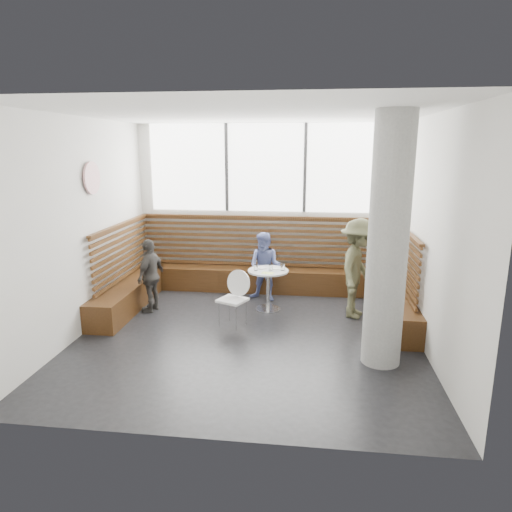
# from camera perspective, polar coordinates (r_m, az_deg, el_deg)

# --- Properties ---
(room) EXTENTS (5.00, 5.00, 3.20)m
(room) POSITION_cam_1_polar(r_m,az_deg,el_deg) (6.47, -1.08, 3.14)
(room) COLOR silver
(room) RESTS_ON ground
(booth) EXTENTS (5.00, 2.50, 1.44)m
(booth) POSITION_cam_1_polar(r_m,az_deg,el_deg) (8.46, 0.64, -2.70)
(booth) COLOR #38210E
(booth) RESTS_ON ground
(concrete_column) EXTENTS (0.50, 0.50, 3.20)m
(concrete_column) POSITION_cam_1_polar(r_m,az_deg,el_deg) (5.89, 16.16, 1.56)
(concrete_column) COLOR gray
(concrete_column) RESTS_ON ground
(wall_art) EXTENTS (0.03, 0.50, 0.50)m
(wall_art) POSITION_cam_1_polar(r_m,az_deg,el_deg) (7.51, -19.83, 9.16)
(wall_art) COLOR white
(wall_art) RESTS_ON room
(cafe_table) EXTENTS (0.70, 0.70, 0.72)m
(cafe_table) POSITION_cam_1_polar(r_m,az_deg,el_deg) (7.85, 1.52, -3.19)
(cafe_table) COLOR silver
(cafe_table) RESTS_ON ground
(cafe_chair) EXTENTS (0.42, 0.41, 0.87)m
(cafe_chair) POSITION_cam_1_polar(r_m,az_deg,el_deg) (7.21, -2.87, -4.73)
(cafe_chair) COLOR white
(cafe_chair) RESTS_ON ground
(adult_man) EXTENTS (0.91, 1.20, 1.65)m
(adult_man) POSITION_cam_1_polar(r_m,az_deg,el_deg) (7.64, 12.61, -1.55)
(adult_man) COLOR #505136
(adult_man) RESTS_ON ground
(child_back) EXTENTS (0.73, 0.64, 1.26)m
(child_back) POSITION_cam_1_polar(r_m,az_deg,el_deg) (8.33, 1.14, -1.35)
(child_back) COLOR #6875B4
(child_back) RESTS_ON ground
(child_left) EXTENTS (0.45, 0.78, 1.26)m
(child_left) POSITION_cam_1_polar(r_m,az_deg,el_deg) (7.98, -13.03, -2.37)
(child_left) COLOR #45423F
(child_left) RESTS_ON ground
(plate_near) EXTENTS (0.19, 0.19, 0.01)m
(plate_near) POSITION_cam_1_polar(r_m,az_deg,el_deg) (7.91, 0.70, -1.47)
(plate_near) COLOR white
(plate_near) RESTS_ON cafe_table
(plate_far) EXTENTS (0.19, 0.19, 0.01)m
(plate_far) POSITION_cam_1_polar(r_m,az_deg,el_deg) (7.89, 2.44, -1.52)
(plate_far) COLOR white
(plate_far) RESTS_ON cafe_table
(glass_left) EXTENTS (0.07, 0.07, 0.11)m
(glass_left) POSITION_cam_1_polar(r_m,az_deg,el_deg) (7.74, -0.04, -1.45)
(glass_left) COLOR white
(glass_left) RESTS_ON cafe_table
(glass_mid) EXTENTS (0.07, 0.07, 0.11)m
(glass_mid) POSITION_cam_1_polar(r_m,az_deg,el_deg) (7.73, 1.85, -1.48)
(glass_mid) COLOR white
(glass_mid) RESTS_ON cafe_table
(glass_right) EXTENTS (0.07, 0.07, 0.12)m
(glass_right) POSITION_cam_1_polar(r_m,az_deg,el_deg) (7.77, 3.35, -1.39)
(glass_right) COLOR white
(glass_right) RESTS_ON cafe_table
(menu_card) EXTENTS (0.22, 0.17, 0.00)m
(menu_card) POSITION_cam_1_polar(r_m,az_deg,el_deg) (7.60, 1.46, -2.15)
(menu_card) COLOR #A5C64C
(menu_card) RESTS_ON cafe_table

